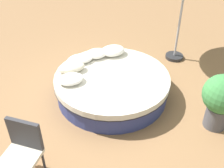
{
  "coord_description": "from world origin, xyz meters",
  "views": [
    {
      "loc": [
        -1.5,
        -4.27,
        3.65
      ],
      "look_at": [
        0.0,
        0.0,
        0.29
      ],
      "focal_mm": 44.51,
      "sensor_mm": 36.0,
      "label": 1
    }
  ],
  "objects": [
    {
      "name": "ground_plane",
      "position": [
        0.0,
        0.0,
        0.0
      ],
      "size": [
        16.0,
        16.0,
        0.0
      ],
      "primitive_type": "plane",
      "color": "olive"
    },
    {
      "name": "throw_pillow_3",
      "position": [
        -0.72,
        0.43,
        0.58
      ],
      "size": [
        0.55,
        0.32,
        0.19
      ],
      "primitive_type": "ellipsoid",
      "color": "beige",
      "rests_on": "round_bed"
    },
    {
      "name": "throw_pillow_0",
      "position": [
        0.29,
        0.78,
        0.59
      ],
      "size": [
        0.54,
        0.39,
        0.21
      ],
      "primitive_type": "ellipsoid",
      "color": "white",
      "rests_on": "round_bed"
    },
    {
      "name": "throw_pillow_1",
      "position": [
        -0.08,
        0.8,
        0.58
      ],
      "size": [
        0.48,
        0.36,
        0.18
      ],
      "primitive_type": "ellipsoid",
      "color": "white",
      "rests_on": "round_bed"
    },
    {
      "name": "patio_chair",
      "position": [
        -1.84,
        -1.36,
        0.56
      ],
      "size": [
        0.72,
        0.71,
        0.98
      ],
      "rotation": [
        0.0,
        0.0,
        2.49
      ],
      "color": "#333338",
      "rests_on": "ground_plane"
    },
    {
      "name": "throw_pillow_2",
      "position": [
        -0.46,
        0.73,
        0.56
      ],
      "size": [
        0.55,
        0.36,
        0.15
      ],
      "primitive_type": "ellipsoid",
      "color": "white",
      "rests_on": "round_bed"
    },
    {
      "name": "planter",
      "position": [
        1.48,
        -1.44,
        0.64
      ],
      "size": [
        0.69,
        0.69,
        1.07
      ],
      "color": "#4C4C51",
      "rests_on": "ground_plane"
    },
    {
      "name": "round_bed",
      "position": [
        0.0,
        0.0,
        0.25
      ],
      "size": [
        2.32,
        2.32,
        0.49
      ],
      "color": "navy",
      "rests_on": "ground_plane"
    },
    {
      "name": "throw_pillow_4",
      "position": [
        -0.82,
        0.07,
        0.57
      ],
      "size": [
        0.5,
        0.39,
        0.16
      ],
      "primitive_type": "ellipsoid",
      "color": "white",
      "rests_on": "round_bed"
    }
  ]
}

